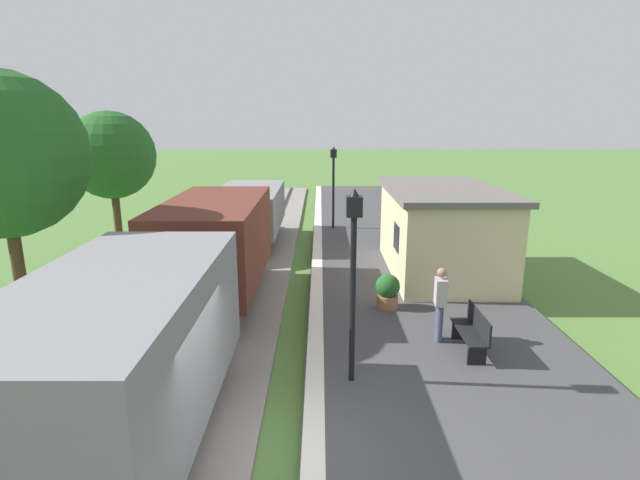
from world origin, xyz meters
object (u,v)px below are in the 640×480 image
at_px(freight_train, 212,254).
at_px(potted_planter, 388,291).
at_px(tree_trackside_far, 112,156).
at_px(person_waiting, 441,301).
at_px(lamp_post_far, 334,172).
at_px(station_hut, 442,230).
at_px(bench_down_platform, 399,228).
at_px(lamp_post_near, 354,252).
at_px(tree_trackside_mid, 2,155).
at_px(bench_near_hut, 473,331).

distance_m(freight_train, potted_planter, 4.78).
bearing_deg(potted_planter, tree_trackside_far, 148.77).
relative_size(person_waiting, tree_trackside_far, 0.32).
xyz_separation_m(lamp_post_far, tree_trackside_far, (-8.16, -4.11, 1.03)).
xyz_separation_m(station_hut, tree_trackside_far, (-11.46, 2.55, 2.18)).
bearing_deg(lamp_post_far, bench_down_platform, -38.48).
bearing_deg(lamp_post_near, freight_train, 130.36).
distance_m(lamp_post_far, tree_trackside_far, 9.20).
bearing_deg(tree_trackside_mid, bench_down_platform, 41.18).
height_order(freight_train, tree_trackside_mid, tree_trackside_mid).
distance_m(bench_down_platform, tree_trackside_far, 11.43).
relative_size(person_waiting, potted_planter, 1.87).
bearing_deg(bench_down_platform, lamp_post_near, -103.16).
distance_m(bench_near_hut, bench_down_platform, 10.18).
relative_size(bench_down_platform, tree_trackside_mid, 0.24).
bearing_deg(lamp_post_far, bench_near_hut, -77.80).
distance_m(station_hut, lamp_post_far, 7.52).
xyz_separation_m(freight_train, potted_planter, (4.69, -0.42, -0.88)).
bearing_deg(potted_planter, lamp_post_near, -107.72).
height_order(bench_near_hut, lamp_post_near, lamp_post_near).
bearing_deg(tree_trackside_mid, lamp_post_far, 55.55).
bearing_deg(tree_trackside_far, lamp_post_near, -48.95).
bearing_deg(station_hut, bench_down_platform, 97.99).
relative_size(bench_near_hut, person_waiting, 0.88).
height_order(station_hut, bench_near_hut, station_hut).
distance_m(freight_train, tree_trackside_far, 7.36).
relative_size(bench_near_hut, tree_trackside_mid, 0.24).
height_order(freight_train, person_waiting, freight_train).
distance_m(person_waiting, lamp_post_far, 12.05).
relative_size(person_waiting, tree_trackside_mid, 0.28).
height_order(bench_near_hut, person_waiting, person_waiting).
distance_m(person_waiting, tree_trackside_mid, 10.21).
height_order(tree_trackside_mid, tree_trackside_far, tree_trackside_mid).
bearing_deg(tree_trackside_far, bench_down_platform, 10.47).
xyz_separation_m(freight_train, bench_down_platform, (6.16, 7.25, -0.88)).
xyz_separation_m(lamp_post_far, tree_trackside_mid, (-7.61, -11.10, 1.54)).
relative_size(lamp_post_far, tree_trackside_mid, 0.60).
xyz_separation_m(bench_near_hut, person_waiting, (-0.59, 0.53, 0.46)).
bearing_deg(potted_planter, freight_train, 174.91).
bearing_deg(tree_trackside_mid, tree_trackside_far, 94.46).
height_order(person_waiting, tree_trackside_far, tree_trackside_far).
height_order(station_hut, person_waiting, station_hut).
bearing_deg(bench_down_platform, tree_trackside_mid, -138.82).
bearing_deg(bench_near_hut, lamp_post_far, 102.20).
xyz_separation_m(bench_near_hut, tree_trackside_mid, (-10.27, 1.19, 3.62)).
relative_size(station_hut, bench_down_platform, 3.87).
height_order(potted_planter, tree_trackside_far, tree_trackside_far).
relative_size(station_hut, lamp_post_far, 1.57).
bearing_deg(tree_trackside_far, potted_planter, -31.23).
bearing_deg(freight_train, station_hut, 21.64).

